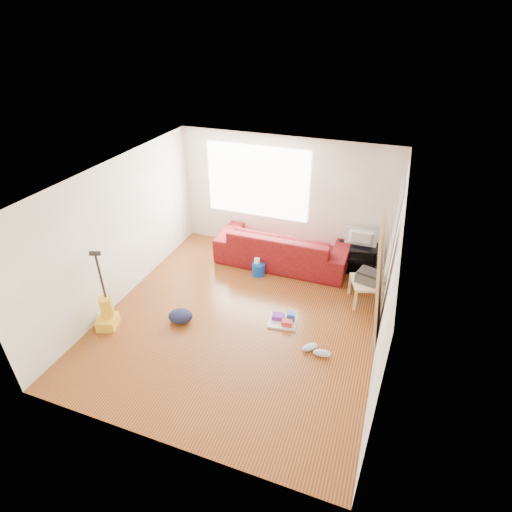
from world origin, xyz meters
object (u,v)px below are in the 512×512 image
(bucket, at_px, (258,274))
(backpack, at_px, (181,321))
(vacuum, at_px, (107,313))
(tv_stand, at_px, (358,258))
(sofa, at_px, (282,263))
(cleaning_tray, at_px, (284,320))
(side_table, at_px, (368,285))

(bucket, height_order, backpack, bucket)
(backpack, bearing_deg, bucket, 51.86)
(backpack, bearing_deg, vacuum, -170.05)
(tv_stand, distance_m, backpack, 3.71)
(sofa, relative_size, cleaning_tray, 5.17)
(sofa, distance_m, cleaning_tray, 1.91)
(side_table, bearing_deg, backpack, -150.61)
(backpack, xyz_separation_m, vacuum, (-1.07, -0.51, 0.26))
(cleaning_tray, bearing_deg, vacuum, -158.61)
(sofa, height_order, cleaning_tray, sofa)
(tv_stand, relative_size, vacuum, 0.60)
(tv_stand, height_order, cleaning_tray, tv_stand)
(side_table, xyz_separation_m, bucket, (-2.12, 0.18, -0.38))
(bucket, bearing_deg, backpack, -112.87)
(bucket, height_order, cleaning_tray, cleaning_tray)
(sofa, xyz_separation_m, bucket, (-0.31, -0.58, 0.00))
(bucket, xyz_separation_m, backpack, (-0.76, -1.80, 0.00))
(tv_stand, relative_size, backpack, 2.08)
(sofa, bearing_deg, backpack, 65.76)
(side_table, bearing_deg, sofa, 157.16)
(sofa, xyz_separation_m, cleaning_tray, (0.58, -1.82, 0.05))
(tv_stand, distance_m, bucket, 2.03)
(cleaning_tray, bearing_deg, backpack, -161.21)
(cleaning_tray, xyz_separation_m, backpack, (-1.65, -0.56, -0.05))
(tv_stand, height_order, side_table, tv_stand)
(side_table, height_order, bucket, side_table)
(bucket, bearing_deg, side_table, -4.80)
(side_table, relative_size, bucket, 2.73)
(side_table, distance_m, backpack, 3.32)
(tv_stand, distance_m, cleaning_tray, 2.29)
(bucket, xyz_separation_m, vacuum, (-1.83, -2.30, 0.26))
(tv_stand, xyz_separation_m, backpack, (-2.58, -2.65, -0.28))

